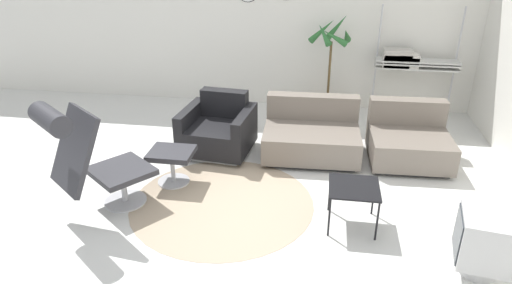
{
  "coord_description": "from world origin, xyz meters",
  "views": [
    {
      "loc": [
        0.73,
        -4.25,
        2.63
      ],
      "look_at": [
        0.05,
        0.13,
        0.55
      ],
      "focal_mm": 32.0,
      "sensor_mm": 36.0,
      "label": 1
    }
  ],
  "objects": [
    {
      "name": "shelf_unit",
      "position": [
        1.89,
        2.59,
        0.87
      ],
      "size": [
        1.2,
        0.28,
        1.65
      ],
      "color": "#BCBCC1",
      "rests_on": "ground_plane"
    },
    {
      "name": "round_rug",
      "position": [
        -0.25,
        -0.27,
        0.0
      ],
      "size": [
        1.93,
        1.93,
        0.01
      ],
      "color": "tan",
      "rests_on": "ground_plane"
    },
    {
      "name": "armchair_red",
      "position": [
        -0.57,
        0.97,
        0.28
      ],
      "size": [
        0.93,
        0.89,
        0.74
      ],
      "rotation": [
        0.0,
        0.0,
        3.04
      ],
      "color": "silver",
      "rests_on": "ground_plane"
    },
    {
      "name": "couch_low",
      "position": [
        0.62,
        1.05,
        0.25
      ],
      "size": [
        1.21,
        0.94,
        0.7
      ],
      "rotation": [
        0.0,
        0.0,
        3.18
      ],
      "color": "black",
      "rests_on": "ground_plane"
    },
    {
      "name": "potted_plant",
      "position": [
        0.81,
        2.48,
        0.67
      ],
      "size": [
        0.64,
        0.62,
        1.54
      ],
      "color": "brown",
      "rests_on": "ground_plane"
    },
    {
      "name": "couch_second",
      "position": [
        1.81,
        1.07,
        0.25
      ],
      "size": [
        0.98,
        0.93,
        0.7
      ],
      "rotation": [
        0.0,
        0.0,
        3.18
      ],
      "color": "black",
      "rests_on": "ground_plane"
    },
    {
      "name": "crt_television",
      "position": [
        2.1,
        -0.99,
        0.31
      ],
      "size": [
        0.48,
        0.51,
        0.57
      ],
      "rotation": [
        0.0,
        0.0,
        1.4
      ],
      "color": "#B7B7B7",
      "rests_on": "ground_plane"
    },
    {
      "name": "ottoman",
      "position": [
        -0.89,
        0.08,
        0.3
      ],
      "size": [
        0.48,
        0.41,
        0.4
      ],
      "color": "#BCBCC1",
      "rests_on": "ground_plane"
    },
    {
      "name": "lounge_chair",
      "position": [
        -1.47,
        -0.65,
        0.71
      ],
      "size": [
        1.02,
        1.09,
        1.21
      ],
      "rotation": [
        0.0,
        0.0,
        -0.66
      ],
      "color": "#BCBCC1",
      "rests_on": "ground_plane"
    },
    {
      "name": "side_table",
      "position": [
        1.08,
        -0.45,
        0.39
      ],
      "size": [
        0.47,
        0.47,
        0.43
      ],
      "color": "black",
      "rests_on": "ground_plane"
    },
    {
      "name": "wall_back",
      "position": [
        -0.0,
        2.88,
        1.4
      ],
      "size": [
        12.0,
        0.09,
        2.8
      ],
      "color": "silver",
      "rests_on": "ground_plane"
    },
    {
      "name": "ground_plane",
      "position": [
        0.0,
        0.0,
        0.0
      ],
      "size": [
        12.0,
        12.0,
        0.0
      ],
      "primitive_type": "plane",
      "color": "silver"
    }
  ]
}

